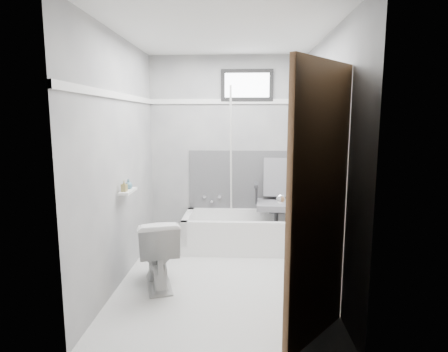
# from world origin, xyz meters

# --- Properties ---
(floor) EXTENTS (2.60, 2.60, 0.00)m
(floor) POSITION_xyz_m (0.00, 0.00, 0.00)
(floor) COLOR white
(floor) RESTS_ON ground
(ceiling) EXTENTS (2.60, 2.60, 0.00)m
(ceiling) POSITION_xyz_m (0.00, 0.00, 2.40)
(ceiling) COLOR silver
(ceiling) RESTS_ON floor
(wall_back) EXTENTS (2.00, 0.02, 2.40)m
(wall_back) POSITION_xyz_m (0.00, 1.30, 1.20)
(wall_back) COLOR slate
(wall_back) RESTS_ON floor
(wall_front) EXTENTS (2.00, 0.02, 2.40)m
(wall_front) POSITION_xyz_m (0.00, -1.30, 1.20)
(wall_front) COLOR slate
(wall_front) RESTS_ON floor
(wall_left) EXTENTS (0.02, 2.60, 2.40)m
(wall_left) POSITION_xyz_m (-1.00, 0.00, 1.20)
(wall_left) COLOR slate
(wall_left) RESTS_ON floor
(wall_right) EXTENTS (0.02, 2.60, 2.40)m
(wall_right) POSITION_xyz_m (1.00, 0.00, 1.20)
(wall_right) COLOR slate
(wall_right) RESTS_ON floor
(bathtub) EXTENTS (1.50, 0.70, 0.42)m
(bathtub) POSITION_xyz_m (0.23, 0.93, 0.21)
(bathtub) COLOR white
(bathtub) RESTS_ON floor
(office_chair) EXTENTS (0.61, 0.61, 0.99)m
(office_chair) POSITION_xyz_m (0.63, 0.98, 0.61)
(office_chair) COLOR slate
(office_chair) RESTS_ON bathtub
(toilet) EXTENTS (0.57, 0.77, 0.67)m
(toilet) POSITION_xyz_m (-0.62, -0.17, 0.33)
(toilet) COLOR silver
(toilet) RESTS_ON floor
(door) EXTENTS (0.78, 0.78, 2.00)m
(door) POSITION_xyz_m (0.98, -1.28, 1.00)
(door) COLOR brown
(door) RESTS_ON floor
(window) EXTENTS (0.66, 0.04, 0.40)m
(window) POSITION_xyz_m (0.25, 1.29, 2.02)
(window) COLOR black
(window) RESTS_ON wall_back
(backerboard) EXTENTS (1.50, 0.02, 0.78)m
(backerboard) POSITION_xyz_m (0.25, 1.29, 0.80)
(backerboard) COLOR #4C4C4F
(backerboard) RESTS_ON wall_back
(trim_back) EXTENTS (2.00, 0.02, 0.06)m
(trim_back) POSITION_xyz_m (0.00, 1.29, 1.82)
(trim_back) COLOR white
(trim_back) RESTS_ON wall_back
(trim_left) EXTENTS (0.02, 2.60, 0.06)m
(trim_left) POSITION_xyz_m (-0.99, 0.00, 1.82)
(trim_left) COLOR white
(trim_left) RESTS_ON wall_left
(pole) EXTENTS (0.02, 0.59, 1.87)m
(pole) POSITION_xyz_m (0.06, 1.06, 1.05)
(pole) COLOR white
(pole) RESTS_ON bathtub
(shelf) EXTENTS (0.10, 0.32, 0.02)m
(shelf) POSITION_xyz_m (-0.93, -0.02, 0.90)
(shelf) COLOR white
(shelf) RESTS_ON wall_left
(soap_bottle_a) EXTENTS (0.06, 0.06, 0.11)m
(soap_bottle_a) POSITION_xyz_m (-0.94, -0.10, 0.97)
(soap_bottle_a) COLOR olive
(soap_bottle_a) RESTS_ON shelf
(soap_bottle_b) EXTENTS (0.11, 0.11, 0.10)m
(soap_bottle_b) POSITION_xyz_m (-0.94, 0.04, 0.96)
(soap_bottle_b) COLOR slate
(soap_bottle_b) RESTS_ON shelf
(faucet) EXTENTS (0.26, 0.10, 0.16)m
(faucet) POSITION_xyz_m (-0.20, 1.27, 0.55)
(faucet) COLOR silver
(faucet) RESTS_ON wall_back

